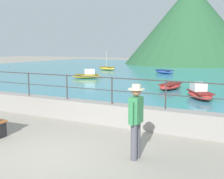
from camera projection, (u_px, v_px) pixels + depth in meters
The scene contains 11 objects.
ground_plane at pixel (50, 155), 6.90m from camera, with size 120.00×120.00×0.00m, color gray.
promenade_wall at pixel (112, 114), 9.65m from camera, with size 20.00×0.56×0.70m, color gray.
railing at pixel (112, 85), 9.51m from camera, with size 18.44×0.04×0.90m.
lake_water at pixel (214, 72), 29.52m from camera, with size 64.00×44.32×0.06m, color teal.
hill_main at pixel (191, 24), 43.74m from camera, with size 20.02×20.02×12.11m, color #285633.
person_walking at pixel (136, 118), 6.54m from camera, with size 0.38×0.57×1.75m.
boat_0 at pixel (200, 93), 14.24m from camera, with size 1.96×2.43×0.76m.
boat_2 at pixel (170, 86), 17.36m from camera, with size 1.21×2.40×0.36m.
boat_3 at pixel (164, 72), 27.78m from camera, with size 2.44×1.94×0.36m.
boat_4 at pixel (107, 68), 32.13m from camera, with size 2.47×1.58×2.14m.
boat_6 at pixel (87, 75), 23.40m from camera, with size 2.40×2.06×0.76m.
Camera 1 is at (4.40, -5.15, 2.57)m, focal length 46.12 mm.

